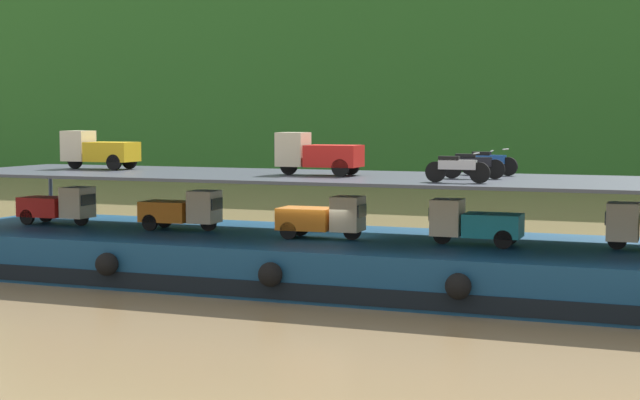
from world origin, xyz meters
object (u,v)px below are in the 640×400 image
Objects in this scene: mini_truck_lower_mid at (323,217)px; mini_truck_lower_aft at (182,210)px; motorcycle_upper_centre at (473,165)px; mini_truck_lower_fore at (475,223)px; motorcycle_upper_port at (457,168)px; mini_truck_lower_stern at (58,205)px; mini_truck_upper_stern at (98,150)px; mini_truck_upper_mid at (317,154)px; cargo_barge at (321,260)px; motorcycle_upper_stbd at (488,162)px.

mini_truck_lower_aft is at bearing 174.11° from mini_truck_lower_mid.
motorcycle_upper_centre reaches higher than mini_truck_lower_mid.
mini_truck_lower_mid is (5.41, -0.56, 0.00)m from mini_truck_lower_aft.
motorcycle_upper_port is (-0.14, -1.71, 1.74)m from mini_truck_lower_fore.
mini_truck_lower_mid is at bearing -2.67° from mini_truck_lower_stern.
mini_truck_upper_stern reaches higher than mini_truck_lower_stern.
mini_truck_upper_stern is (-9.17, 1.16, 2.00)m from mini_truck_lower_mid.
motorcycle_upper_port is at bearing -94.73° from mini_truck_lower_fore.
mini_truck_upper_mid reaches higher than mini_truck_lower_stern.
cargo_barge is 14.55× the size of motorcycle_upper_centre.
cargo_barge is 10.33m from mini_truck_lower_stern.
motorcycle_upper_port is (4.73, -1.57, 1.74)m from mini_truck_lower_mid.
mini_truck_lower_fore is 2.45m from motorcycle_upper_port.
motorcycle_upper_centre is (5.10, -0.01, -0.26)m from mini_truck_upper_mid.
mini_truck_lower_stern is 2.48m from mini_truck_upper_stern.
cargo_barge is at bearing -157.73° from motorcycle_upper_stbd.
mini_truck_upper_stern reaches higher than mini_truck_lower_mid.
motorcycle_upper_port is (15.20, -2.06, 1.74)m from mini_truck_lower_stern.
mini_truck_lower_mid is 1.46× the size of motorcycle_upper_centre.
motorcycle_upper_port is 1.00× the size of motorcycle_upper_centre.
cargo_barge is at bearing -0.44° from mini_truck_lower_stern.
mini_truck_lower_fore is 1.46× the size of motorcycle_upper_centre.
motorcycle_upper_centre is at bearing -91.14° from motorcycle_upper_stbd.
cargo_barge is 3.44m from mini_truck_upper_mid.
mini_truck_lower_mid is at bearing 161.62° from motorcycle_upper_port.
motorcycle_upper_stbd reaches higher than cargo_barge.
motorcycle_upper_centre is (4.73, 0.44, 1.74)m from mini_truck_lower_mid.
mini_truck_upper_mid is at bearing 129.35° from mini_truck_lower_mid.
mini_truck_upper_stern is 1.46× the size of motorcycle_upper_centre.
mini_truck_lower_aft is 10.51m from motorcycle_upper_port.
mini_truck_lower_stern is 10.48m from mini_truck_lower_mid.
mini_truck_lower_aft is 1.01× the size of mini_truck_lower_fore.
mini_truck_lower_stern is at bearing 179.56° from cargo_barge.
motorcycle_upper_port is 2.01m from motorcycle_upper_centre.
mini_truck_lower_stern is at bearing -179.22° from mini_truck_lower_aft.
mini_truck_upper_stern is at bearing 177.06° from motorcycle_upper_centre.
mini_truck_upper_mid reaches higher than mini_truck_lower_fore.
mini_truck_upper_stern reaches higher than motorcycle_upper_centre.
motorcycle_upper_port is (10.14, -2.13, 1.74)m from mini_truck_lower_aft.
mini_truck_lower_mid is (10.47, -0.49, 0.00)m from mini_truck_lower_stern.
mini_truck_lower_aft is at bearing -9.04° from mini_truck_upper_stern.
mini_truck_lower_aft and mini_truck_lower_fore have the same top height.
motorcycle_upper_stbd is at bearing 7.38° from mini_truck_lower_stern.
mini_truck_lower_aft is (-5.17, 0.15, 1.44)m from cargo_barge.
mini_truck_lower_stern is 0.99× the size of mini_truck_lower_fore.
cargo_barge is 6.28m from motorcycle_upper_stbd.
mini_truck_upper_stern is 1.46× the size of motorcycle_upper_stbd.
mini_truck_lower_fore is at bearing -64.33° from motorcycle_upper_centre.
motorcycle_upper_port is (13.90, -2.73, -0.26)m from mini_truck_upper_stern.
mini_truck_upper_mid reaches higher than motorcycle_upper_centre.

